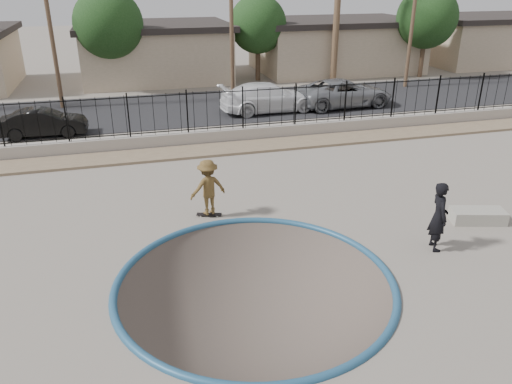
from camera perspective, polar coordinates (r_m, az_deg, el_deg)
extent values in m
cube|color=slate|center=(24.60, -8.09, 4.09)|extent=(120.00, 120.00, 2.20)
torus|color=navy|center=(12.57, -0.11, -10.35)|extent=(7.04, 7.04, 0.20)
cube|color=#877558|center=(21.60, -7.24, 4.60)|extent=(42.00, 1.60, 0.11)
cube|color=#A0988C|center=(22.56, -7.69, 6.06)|extent=(42.00, 0.45, 0.60)
cube|color=black|center=(22.44, -7.75, 7.08)|extent=(40.00, 0.04, 0.03)
cube|color=black|center=(22.05, -7.98, 11.02)|extent=(40.00, 0.04, 0.04)
cube|color=black|center=(29.05, -9.58, 9.33)|extent=(90.00, 8.00, 0.04)
cube|color=tan|center=(38.03, -11.44, 15.19)|extent=(10.00, 8.00, 3.50)
cube|color=#282321|center=(37.81, -11.68, 18.11)|extent=(10.60, 8.60, 0.40)
cube|color=tan|center=(41.46, 8.99, 16.02)|extent=(12.00, 8.00, 3.50)
cube|color=#282321|center=(41.25, 9.17, 18.71)|extent=(12.60, 8.60, 0.40)
cube|color=tan|center=(48.82, 24.78, 15.35)|extent=(11.00, 8.00, 3.50)
cube|color=#282321|center=(48.64, 25.19, 17.60)|extent=(11.60, 8.60, 0.40)
cylinder|color=brown|center=(36.25, 9.27, 20.12)|extent=(0.44, 0.44, 10.00)
cylinder|color=#473323|center=(30.35, -22.48, 17.16)|extent=(0.24, 0.24, 9.00)
cylinder|color=#473323|center=(30.89, -2.83, 19.36)|extent=(0.24, 0.24, 9.50)
cylinder|color=#473323|center=(35.51, 17.52, 18.52)|extent=(0.24, 0.24, 9.00)
cylinder|color=#473323|center=(34.51, -16.00, 13.52)|extent=(0.34, 0.34, 3.00)
sphere|color=#143311|center=(34.18, -16.52, 17.96)|extent=(4.32, 4.32, 4.32)
cylinder|color=#473323|center=(36.82, 0.22, 14.78)|extent=(0.34, 0.34, 2.75)
sphere|color=#143311|center=(36.53, 0.22, 18.62)|extent=(3.96, 3.96, 3.96)
cylinder|color=#473323|center=(39.95, 18.45, 14.50)|extent=(0.34, 0.34, 3.00)
sphere|color=#143311|center=(39.66, 18.97, 18.34)|extent=(4.32, 4.32, 4.32)
imported|color=olive|center=(15.51, -5.50, 0.21)|extent=(1.27, 0.90, 1.78)
cube|color=black|center=(15.86, -5.38, -2.54)|extent=(0.81, 0.42, 0.02)
cylinder|color=silver|center=(15.84, -6.37, -2.76)|extent=(0.06, 0.04, 0.05)
cylinder|color=silver|center=(15.97, -6.30, -2.52)|extent=(0.06, 0.04, 0.05)
cylinder|color=silver|center=(15.78, -4.44, -2.79)|extent=(0.06, 0.04, 0.05)
cylinder|color=silver|center=(15.91, -4.39, -2.55)|extent=(0.06, 0.04, 0.05)
imported|color=black|center=(14.45, 20.16, -2.63)|extent=(0.63, 0.81, 1.97)
cube|color=gray|center=(16.82, 24.01, -2.51)|extent=(1.73, 1.11, 0.40)
imported|color=black|center=(25.53, -23.11, 7.32)|extent=(3.91, 1.47, 1.28)
imported|color=white|center=(27.92, 1.46, 10.76)|extent=(5.50, 2.46, 1.57)
imported|color=gray|center=(29.51, 10.04, 11.10)|extent=(5.72, 2.92, 1.55)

